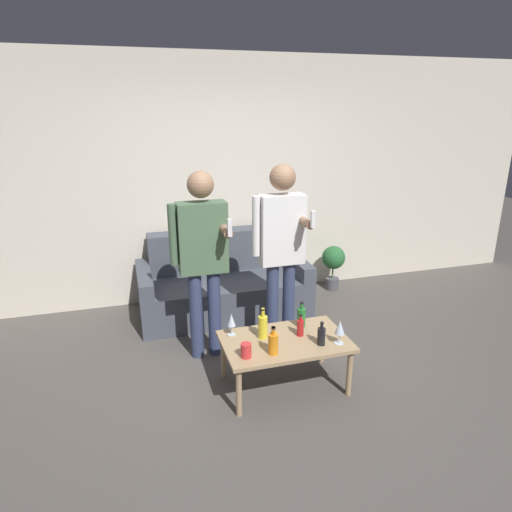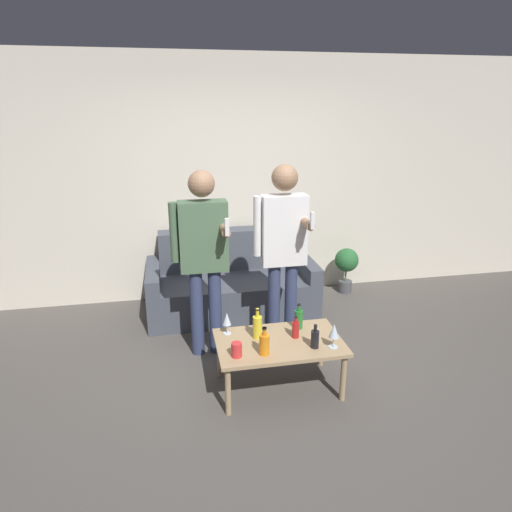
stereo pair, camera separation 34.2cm
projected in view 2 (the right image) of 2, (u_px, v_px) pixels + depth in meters
The scene contains 15 objects.
ground_plane at pixel (272, 391), 3.64m from camera, with size 16.00×16.00×0.00m, color #514C47.
wall_back at pixel (231, 181), 5.13m from camera, with size 8.00×0.06×2.70m.
couch at pixel (231, 284), 5.01m from camera, with size 1.79×0.86×0.85m.
coffee_table at pixel (279, 346), 3.57m from camera, with size 0.99×0.61×0.42m.
bottle_orange at pixel (296, 329), 3.59m from camera, with size 0.06×0.06×0.18m.
bottle_green at pixel (315, 339), 3.43m from camera, with size 0.06×0.06×0.19m.
bottle_dark at pixel (257, 326), 3.57m from camera, with size 0.07×0.07×0.25m.
bottle_yellow at pixel (264, 344), 3.34m from camera, with size 0.08×0.08×0.22m.
bottle_red at pixel (299, 319), 3.73m from camera, with size 0.07×0.07×0.22m.
wine_glass_near at pixel (334, 331), 3.42m from camera, with size 0.08×0.08×0.19m.
wine_glass_far at pixel (227, 319), 3.63m from camera, with size 0.07×0.07×0.18m.
cup_on_table at pixel (237, 350), 3.32m from camera, with size 0.08×0.08×0.11m.
person_standing_left at pixel (203, 250), 3.90m from camera, with size 0.48×0.43×1.67m.
person_standing_right at pixel (283, 243), 4.00m from camera, with size 0.47×0.43×1.70m.
potted_plant at pixel (346, 264), 5.44m from camera, with size 0.28×0.28×0.55m.
Camera 2 is at (-0.73, -3.02, 2.18)m, focal length 32.00 mm.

